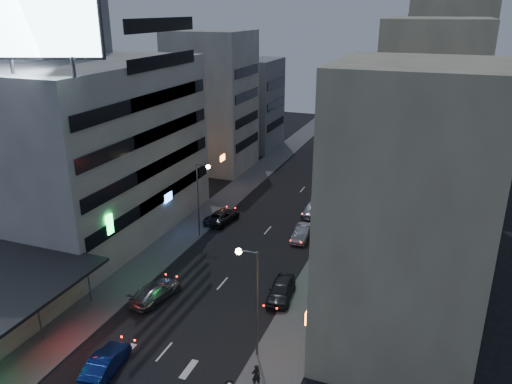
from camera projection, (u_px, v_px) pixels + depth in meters
The scene contains 23 objects.
sidewalk_left at pixel (217, 207), 60.83m from camera, with size 4.00×120.00×0.12m, color #4C4C4F.
sidewalk_right at pixel (347, 226), 55.51m from camera, with size 4.00×120.00×0.12m, color #4C4C4F.
white_building at pixel (96, 150), 51.95m from camera, with size 14.00×24.00×18.00m, color silver.
grey_tower at pixel (37, 65), 54.79m from camera, with size 10.00×14.00×34.00m, color gray.
shophouse_near at pixel (406, 218), 32.63m from camera, with size 10.00×11.00×20.00m, color beige.
shophouse_mid at pixel (421, 191), 43.24m from camera, with size 11.00×12.00×16.00m, color gray.
shophouse_far at pixel (427, 126), 53.75m from camera, with size 10.00×14.00×22.00m, color beige.
far_left_a at pixel (212, 102), 73.02m from camera, with size 11.00×10.00×20.00m, color silver.
far_left_b at pixel (242, 103), 85.45m from camera, with size 12.00×10.00×15.00m, color gray.
far_right_a at pixel (435, 117), 67.43m from camera, with size 11.00×12.00×18.00m, color gray.
far_right_b at pixel (444, 82), 78.50m from camera, with size 12.00×12.00×24.00m, color beige.
billboard at pixel (36, 26), 37.42m from camera, with size 9.52×3.75×6.20m.
street_lamp_right_near at pixel (251, 288), 33.32m from camera, with size 1.60×0.44×8.02m.
street_lamp_left at pixel (201, 190), 51.27m from camera, with size 1.60×0.44×8.02m.
street_lamp_right_far at pixel (349, 155), 63.12m from camera, with size 1.60×0.44×8.02m.
parked_car_right_near at pixel (281, 290), 41.66m from camera, with size 1.89×4.69×1.60m, color #2B2C31.
parked_car_right_mid at pixel (302, 233), 52.41m from camera, with size 1.50×4.29×1.41m, color #A7ABB0.
parked_car_left at pixel (222, 216), 56.61m from camera, with size 2.34×5.08×1.41m, color #252429.
parked_car_right_far at pixel (312, 209), 58.71m from camera, with size 1.84×4.54×1.32m, color #AAACB3.
road_car_blue at pixel (106, 363), 33.21m from camera, with size 1.57×4.51×1.49m, color navy.
road_car_silver at pixel (156, 291), 41.57m from camera, with size 2.07×5.09×1.48m, color gray.
person at pixel (256, 376), 31.76m from camera, with size 0.60×0.39×1.64m, color black.
scooter_silver_b at pixel (246, 383), 31.41m from camera, with size 2.01×0.67×1.23m, color #B1B2BA, non-canonical shape.
Camera 1 is at (16.48, -21.02, 22.96)m, focal length 35.00 mm.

